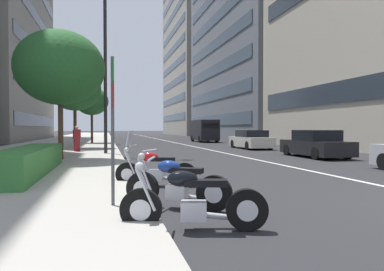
{
  "coord_description": "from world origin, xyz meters",
  "views": [
    {
      "loc": [
        -4.55,
        7.09,
        1.53
      ],
      "look_at": [
        11.94,
        2.98,
        1.17
      ],
      "focal_mm": 32.37,
      "sensor_mm": 36.0,
      "label": 1
    }
  ],
  "objects_px": {
    "car_lead_in_lane": "(251,140)",
    "street_tree_far_plaza": "(92,101)",
    "motorcycle_under_tarp": "(176,186)",
    "pedestrian_on_plaza": "(77,139)",
    "motorcycle_nearest_camera": "(154,170)",
    "car_far_down_avenue": "(315,145)",
    "street_tree_near_plaza_corner": "(75,89)",
    "delivery_van_ahead": "(204,130)",
    "parking_sign_by_curb": "(113,112)",
    "street_lamp_with_banners": "(110,54)",
    "motorcycle_mid_row": "(192,203)",
    "street_tree_mid_sidewalk": "(60,68)"
  },
  "relations": [
    {
      "from": "car_lead_in_lane",
      "to": "street_tree_far_plaza",
      "type": "xyz_separation_m",
      "value": [
        10.25,
        11.8,
        3.43
      ]
    },
    {
      "from": "motorcycle_under_tarp",
      "to": "pedestrian_on_plaza",
      "type": "xyz_separation_m",
      "value": [
        15.29,
        2.99,
        0.48
      ]
    },
    {
      "from": "motorcycle_nearest_camera",
      "to": "car_far_down_avenue",
      "type": "bearing_deg",
      "value": -125.29
    },
    {
      "from": "street_tree_near_plaza_corner",
      "to": "delivery_van_ahead",
      "type": "bearing_deg",
      "value": -47.58
    },
    {
      "from": "motorcycle_nearest_camera",
      "to": "parking_sign_by_curb",
      "type": "xyz_separation_m",
      "value": [
        -2.72,
        1.11,
        1.38
      ]
    },
    {
      "from": "car_far_down_avenue",
      "to": "street_lamp_with_banners",
      "type": "xyz_separation_m",
      "value": [
        3.51,
        10.51,
        4.96
      ]
    },
    {
      "from": "motorcycle_nearest_camera",
      "to": "street_tree_far_plaza",
      "type": "bearing_deg",
      "value": -66.13
    },
    {
      "from": "motorcycle_mid_row",
      "to": "motorcycle_under_tarp",
      "type": "distance_m",
      "value": 1.45
    },
    {
      "from": "delivery_van_ahead",
      "to": "street_tree_mid_sidewalk",
      "type": "xyz_separation_m",
      "value": [
        -20.92,
        12.6,
        2.87
      ]
    },
    {
      "from": "motorcycle_mid_row",
      "to": "street_lamp_with_banners",
      "type": "height_order",
      "value": "street_lamp_with_banners"
    },
    {
      "from": "car_far_down_avenue",
      "to": "street_tree_near_plaza_corner",
      "type": "distance_m",
      "value": 16.28
    },
    {
      "from": "street_tree_mid_sidewalk",
      "to": "street_tree_near_plaza_corner",
      "type": "distance_m",
      "value": 9.26
    },
    {
      "from": "car_far_down_avenue",
      "to": "car_lead_in_lane",
      "type": "distance_m",
      "value": 7.84
    },
    {
      "from": "pedestrian_on_plaza",
      "to": "motorcycle_under_tarp",
      "type": "bearing_deg",
      "value": 170.37
    },
    {
      "from": "street_tree_near_plaza_corner",
      "to": "car_far_down_avenue",
      "type": "bearing_deg",
      "value": -126.02
    },
    {
      "from": "street_tree_near_plaza_corner",
      "to": "street_tree_mid_sidewalk",
      "type": "bearing_deg",
      "value": -179.0
    },
    {
      "from": "street_tree_far_plaza",
      "to": "pedestrian_on_plaza",
      "type": "xyz_separation_m",
      "value": [
        -12.48,
        0.4,
        -3.18
      ]
    },
    {
      "from": "car_lead_in_lane",
      "to": "street_lamp_with_banners",
      "type": "distance_m",
      "value": 12.21
    },
    {
      "from": "car_far_down_avenue",
      "to": "pedestrian_on_plaza",
      "type": "distance_m",
      "value": 13.64
    },
    {
      "from": "parking_sign_by_curb",
      "to": "street_tree_mid_sidewalk",
      "type": "relative_size",
      "value": 0.47
    },
    {
      "from": "motorcycle_under_tarp",
      "to": "street_lamp_with_banners",
      "type": "height_order",
      "value": "street_lamp_with_banners"
    },
    {
      "from": "motorcycle_under_tarp",
      "to": "street_tree_mid_sidewalk",
      "type": "distance_m",
      "value": 10.94
    },
    {
      "from": "delivery_van_ahead",
      "to": "street_tree_near_plaza_corner",
      "type": "distance_m",
      "value": 17.54
    },
    {
      "from": "delivery_van_ahead",
      "to": "parking_sign_by_curb",
      "type": "height_order",
      "value": "parking_sign_by_curb"
    },
    {
      "from": "car_far_down_avenue",
      "to": "street_lamp_with_banners",
      "type": "height_order",
      "value": "street_lamp_with_banners"
    },
    {
      "from": "motorcycle_mid_row",
      "to": "street_tree_far_plaza",
      "type": "distance_m",
      "value": 29.55
    },
    {
      "from": "motorcycle_nearest_camera",
      "to": "pedestrian_on_plaza",
      "type": "height_order",
      "value": "pedestrian_on_plaza"
    },
    {
      "from": "car_far_down_avenue",
      "to": "delivery_van_ahead",
      "type": "xyz_separation_m",
      "value": [
        20.99,
        0.08,
        0.65
      ]
    },
    {
      "from": "motorcycle_nearest_camera",
      "to": "pedestrian_on_plaza",
      "type": "distance_m",
      "value": 13.0
    },
    {
      "from": "delivery_van_ahead",
      "to": "street_lamp_with_banners",
      "type": "relative_size",
      "value": 0.54
    },
    {
      "from": "motorcycle_under_tarp",
      "to": "delivery_van_ahead",
      "type": "bearing_deg",
      "value": -74.17
    },
    {
      "from": "motorcycle_mid_row",
      "to": "parking_sign_by_curb",
      "type": "xyz_separation_m",
      "value": [
        1.35,
        1.12,
        1.4
      ]
    },
    {
      "from": "car_lead_in_lane",
      "to": "car_far_down_avenue",
      "type": "bearing_deg",
      "value": -177.56
    },
    {
      "from": "delivery_van_ahead",
      "to": "street_lamp_with_banners",
      "type": "distance_m",
      "value": 20.81
    },
    {
      "from": "motorcycle_nearest_camera",
      "to": "street_tree_far_plaza",
      "type": "relative_size",
      "value": 0.39
    },
    {
      "from": "car_lead_in_lane",
      "to": "street_tree_mid_sidewalk",
      "type": "distance_m",
      "value": 15.09
    },
    {
      "from": "delivery_van_ahead",
      "to": "street_lamp_with_banners",
      "type": "bearing_deg",
      "value": 149.7
    },
    {
      "from": "street_tree_mid_sidewalk",
      "to": "car_lead_in_lane",
      "type": "bearing_deg",
      "value": -58.02
    },
    {
      "from": "motorcycle_mid_row",
      "to": "pedestrian_on_plaza",
      "type": "bearing_deg",
      "value": -64.47
    },
    {
      "from": "street_tree_far_plaza",
      "to": "pedestrian_on_plaza",
      "type": "height_order",
      "value": "street_tree_far_plaza"
    },
    {
      "from": "street_lamp_with_banners",
      "to": "pedestrian_on_plaza",
      "type": "relative_size",
      "value": 6.23
    },
    {
      "from": "street_tree_near_plaza_corner",
      "to": "street_tree_far_plaza",
      "type": "relative_size",
      "value": 1.08
    },
    {
      "from": "street_lamp_with_banners",
      "to": "pedestrian_on_plaza",
      "type": "distance_m",
      "value": 5.51
    },
    {
      "from": "motorcycle_under_tarp",
      "to": "parking_sign_by_curb",
      "type": "distance_m",
      "value": 1.81
    },
    {
      "from": "motorcycle_nearest_camera",
      "to": "parking_sign_by_curb",
      "type": "relative_size",
      "value": 0.78
    },
    {
      "from": "motorcycle_mid_row",
      "to": "delivery_van_ahead",
      "type": "relative_size",
      "value": 0.43
    },
    {
      "from": "street_tree_far_plaza",
      "to": "car_lead_in_lane",
      "type": "bearing_deg",
      "value": -130.96
    },
    {
      "from": "street_tree_far_plaza",
      "to": "motorcycle_mid_row",
      "type": "bearing_deg",
      "value": -175.03
    },
    {
      "from": "motorcycle_under_tarp",
      "to": "car_far_down_avenue",
      "type": "xyz_separation_m",
      "value": [
        9.68,
        -9.45,
        0.23
      ]
    },
    {
      "from": "street_tree_near_plaza_corner",
      "to": "pedestrian_on_plaza",
      "type": "distance_m",
      "value": 5.05
    }
  ]
}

